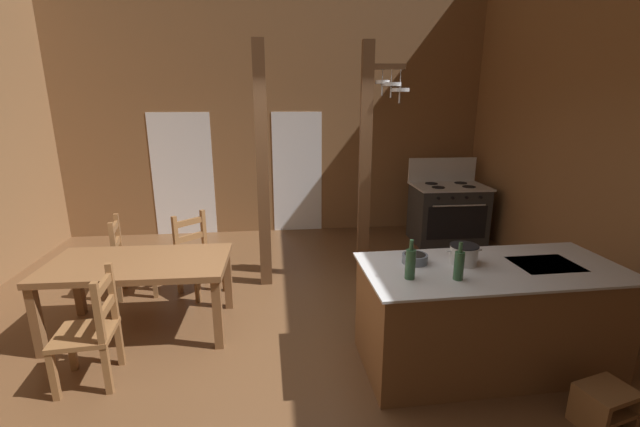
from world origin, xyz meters
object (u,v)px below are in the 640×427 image
step_stool (605,404)px  dining_table (139,269)px  mixing_bowl_on_counter (415,258)px  stove_range (447,212)px  ladderback_chair_at_table_end (131,258)px  kitchen_island (487,316)px  stockpot_on_counter (464,254)px  bottle_short_on_counter (410,263)px  ladderback_chair_near_window (198,255)px  bottle_tall_on_counter (459,265)px  ladderback_chair_by_post (91,331)px

step_stool → dining_table: bearing=154.8°
mixing_bowl_on_counter → stove_range: bearing=62.1°
ladderback_chair_at_table_end → mixing_bowl_on_counter: 3.32m
kitchen_island → stockpot_on_counter: bearing=155.4°
bottle_short_on_counter → dining_table: bearing=155.9°
bottle_short_on_counter → ladderback_chair_near_window: bearing=135.6°
dining_table → ladderback_chair_at_table_end: ladderback_chair_at_table_end is taller
kitchen_island → stockpot_on_counter: size_ratio=7.04×
kitchen_island → bottle_short_on_counter: 0.97m
stove_range → ladderback_chair_near_window: bearing=-158.8°
bottle_tall_on_counter → stove_range: bearing=67.8°
step_stool → dining_table: dining_table is taller
bottle_tall_on_counter → bottle_short_on_counter: (-0.36, 0.06, 0.01)m
ladderback_chair_near_window → stockpot_on_counter: 3.05m
mixing_bowl_on_counter → bottle_tall_on_counter: size_ratio=0.72×
bottle_tall_on_counter → step_stool: bearing=-33.5°
kitchen_island → step_stool: bearing=-58.2°
ladderback_chair_near_window → stockpot_on_counter: bearing=-33.6°
dining_table → ladderback_chair_by_post: ladderback_chair_by_post is taller
bottle_tall_on_counter → ladderback_chair_at_table_end: bearing=147.4°
ladderback_chair_by_post → kitchen_island: bearing=-2.2°
mixing_bowl_on_counter → dining_table: bearing=163.4°
stove_range → step_stool: size_ratio=3.16×
ladderback_chair_near_window → ladderback_chair_by_post: 1.73m
ladderback_chair_by_post → bottle_short_on_counter: bottle_short_on_counter is taller
dining_table → stockpot_on_counter: (2.90, -0.81, 0.34)m
bottle_short_on_counter → stockpot_on_counter: bearing=24.3°
dining_table → stove_range: bearing=29.2°
kitchen_island → stockpot_on_counter: stockpot_on_counter is taller
ladderback_chair_at_table_end → bottle_short_on_counter: (2.72, -1.91, 0.58)m
mixing_bowl_on_counter → stockpot_on_counter: bearing=-8.4°
stockpot_on_counter → step_stool: bearing=-51.6°
ladderback_chair_near_window → bottle_tall_on_counter: size_ratio=3.16×
kitchen_island → ladderback_chair_by_post: 3.28m
stove_range → bottle_tall_on_counter: (-1.39, -3.40, 0.55)m
stockpot_on_counter → stove_range: bearing=68.7°
stove_range → dining_table: bearing=-150.8°
ladderback_chair_near_window → ladderback_chair_by_post: same height
mixing_bowl_on_counter → ladderback_chair_by_post: bearing=-179.4°
stockpot_on_counter → ladderback_chair_at_table_end: bearing=153.0°
ladderback_chair_at_table_end → stockpot_on_counter: stockpot_on_counter is taller
bottle_short_on_counter → ladderback_chair_at_table_end: bearing=144.9°
mixing_bowl_on_counter → bottle_short_on_counter: 0.35m
ladderback_chair_near_window → stockpot_on_counter: (2.50, -1.66, 0.54)m
ladderback_chair_by_post → ladderback_chair_at_table_end: size_ratio=1.00×
kitchen_island → step_stool: size_ratio=5.22×
mixing_bowl_on_counter → ladderback_chair_near_window: bearing=142.6°
step_stool → mixing_bowl_on_counter: (-1.11, 0.95, 0.77)m
stove_range → mixing_bowl_on_counter: (-1.61, -3.04, 0.47)m
ladderback_chair_at_table_end → bottle_short_on_counter: bearing=-35.1°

